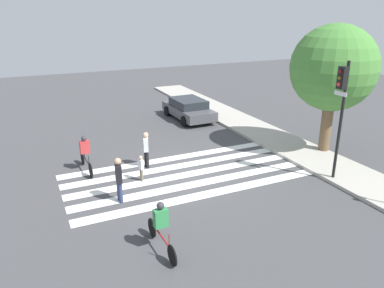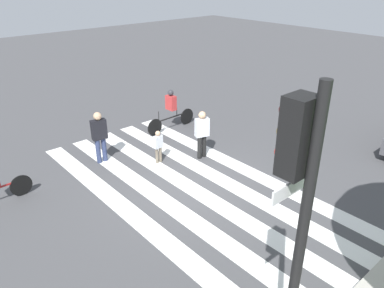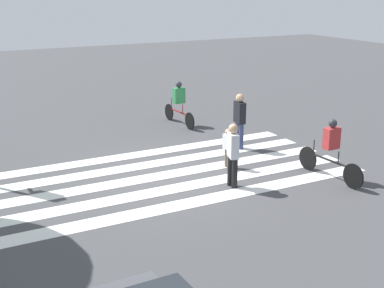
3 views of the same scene
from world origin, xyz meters
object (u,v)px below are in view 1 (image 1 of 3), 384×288
(car_parked_far_curb, at_px, (188,109))
(pedestrian_adult_blue_shirt, at_px, (141,167))
(street_tree, at_px, (333,69))
(pedestrian_adult_yellow_jacket, at_px, (119,177))
(traffic_light, at_px, (341,100))
(pedestrian_child_with_backpack, at_px, (146,148))
(cyclist_near_curb, at_px, (161,224))
(cyclist_mid_street, at_px, (85,152))

(car_parked_far_curb, bearing_deg, pedestrian_adult_blue_shirt, -37.28)
(street_tree, relative_size, pedestrian_adult_yellow_jacket, 3.59)
(traffic_light, bearing_deg, pedestrian_adult_blue_shirt, -114.99)
(pedestrian_child_with_backpack, relative_size, car_parked_far_curb, 0.37)
(pedestrian_adult_blue_shirt, relative_size, cyclist_near_curb, 0.51)
(pedestrian_adult_yellow_jacket, relative_size, cyclist_mid_street, 0.75)
(street_tree, bearing_deg, cyclist_near_curb, -67.62)
(pedestrian_child_with_backpack, xyz_separation_m, cyclist_mid_street, (-0.71, -2.52, -0.05))
(traffic_light, xyz_separation_m, cyclist_mid_street, (-5.28, -8.91, -2.54))
(street_tree, height_order, pedestrian_adult_yellow_jacket, street_tree)
(street_tree, relative_size, car_parked_far_curb, 1.40)
(cyclist_near_curb, bearing_deg, pedestrian_child_with_backpack, 163.88)
(traffic_light, bearing_deg, pedestrian_adult_yellow_jacket, -103.07)
(traffic_light, xyz_separation_m, pedestrian_adult_blue_shirt, (-3.29, -7.05, -2.78))
(pedestrian_adult_blue_shirt, height_order, car_parked_far_curb, car_parked_far_curb)
(pedestrian_adult_yellow_jacket, relative_size, cyclist_near_curb, 0.79)
(street_tree, relative_size, cyclist_near_curb, 2.84)
(pedestrian_adult_yellow_jacket, distance_m, pedestrian_adult_blue_shirt, 1.88)
(pedestrian_child_with_backpack, height_order, cyclist_mid_street, pedestrian_child_with_backpack)
(pedestrian_adult_yellow_jacket, distance_m, car_parked_far_curb, 11.24)
(cyclist_mid_street, bearing_deg, traffic_light, 56.99)
(car_parked_far_curb, bearing_deg, pedestrian_child_with_backpack, -38.95)
(pedestrian_adult_yellow_jacket, height_order, car_parked_far_curb, pedestrian_adult_yellow_jacket)
(cyclist_near_curb, bearing_deg, pedestrian_adult_blue_shirt, 167.56)
(traffic_light, xyz_separation_m, pedestrian_child_with_backpack, (-4.57, -6.40, -2.49))
(pedestrian_child_with_backpack, distance_m, cyclist_near_curb, 6.27)
(pedestrian_adult_blue_shirt, bearing_deg, car_parked_far_curb, 136.59)
(cyclist_mid_street, bearing_deg, pedestrian_adult_blue_shirt, 40.70)
(cyclist_mid_street, xyz_separation_m, car_parked_far_curb, (-5.59, 7.42, -0.18))
(traffic_light, xyz_separation_m, pedestrian_adult_yellow_jacket, (-1.93, -8.30, -2.44))
(traffic_light, distance_m, cyclist_near_curb, 8.49)
(pedestrian_adult_yellow_jacket, distance_m, pedestrian_child_with_backpack, 3.26)
(car_parked_far_curb, bearing_deg, cyclist_near_curb, -28.65)
(street_tree, xyz_separation_m, car_parked_far_curb, (-8.23, -3.57, -3.42))
(street_tree, distance_m, cyclist_mid_street, 11.76)
(street_tree, distance_m, pedestrian_adult_blue_shirt, 9.79)
(traffic_light, relative_size, pedestrian_adult_yellow_jacket, 2.85)
(pedestrian_adult_blue_shirt, height_order, cyclist_mid_street, cyclist_mid_street)
(pedestrian_adult_blue_shirt, height_order, cyclist_near_curb, cyclist_near_curb)
(pedestrian_adult_yellow_jacket, relative_size, pedestrian_child_with_backpack, 1.05)
(street_tree, relative_size, cyclist_mid_street, 2.69)
(car_parked_far_curb, bearing_deg, cyclist_mid_street, -54.03)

